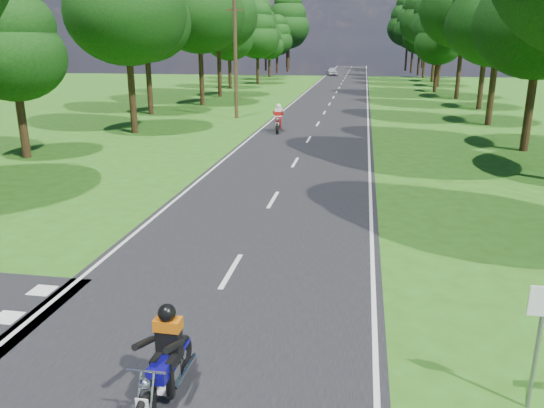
# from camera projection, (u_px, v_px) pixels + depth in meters

# --- Properties ---
(ground) EXTENTS (160.00, 160.00, 0.00)m
(ground) POSITION_uv_depth(u_px,v_px,m) (207.00, 312.00, 10.62)
(ground) COLOR #2B5513
(ground) RESTS_ON ground
(main_road) EXTENTS (7.00, 140.00, 0.02)m
(main_road) POSITION_uv_depth(u_px,v_px,m) (337.00, 92.00, 57.77)
(main_road) COLOR black
(main_road) RESTS_ON ground
(road_markings) EXTENTS (7.40, 140.00, 0.01)m
(road_markings) POSITION_uv_depth(u_px,v_px,m) (334.00, 94.00, 56.02)
(road_markings) COLOR silver
(road_markings) RESTS_ON main_road
(treeline) EXTENTS (40.00, 115.35, 14.78)m
(treeline) POSITION_uv_depth(u_px,v_px,m) (355.00, 16.00, 64.62)
(treeline) COLOR black
(treeline) RESTS_ON ground
(telegraph_pole) EXTENTS (1.20, 0.26, 8.00)m
(telegraph_pole) POSITION_uv_depth(u_px,v_px,m) (235.00, 59.00, 36.79)
(telegraph_pole) COLOR #382616
(telegraph_pole) RESTS_ON ground
(road_sign) EXTENTS (0.45, 0.07, 2.00)m
(road_sign) POSITION_uv_depth(u_px,v_px,m) (541.00, 327.00, 7.45)
(road_sign) COLOR slate
(road_sign) RESTS_ON ground
(rider_near_blue) EXTENTS (0.63, 1.81, 1.50)m
(rider_near_blue) POSITION_uv_depth(u_px,v_px,m) (164.00, 356.00, 7.76)
(rider_near_blue) COLOR #100C84
(rider_near_blue) RESTS_ON main_road
(rider_far_red) EXTENTS (0.84, 2.05, 1.67)m
(rider_far_red) POSITION_uv_depth(u_px,v_px,m) (278.00, 118.00, 31.72)
(rider_far_red) COLOR #9F0C16
(rider_far_red) RESTS_ON main_road
(distant_car) EXTENTS (2.45, 4.11, 1.31)m
(distant_car) POSITION_uv_depth(u_px,v_px,m) (332.00, 71.00, 86.82)
(distant_car) COLOR silver
(distant_car) RESTS_ON main_road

